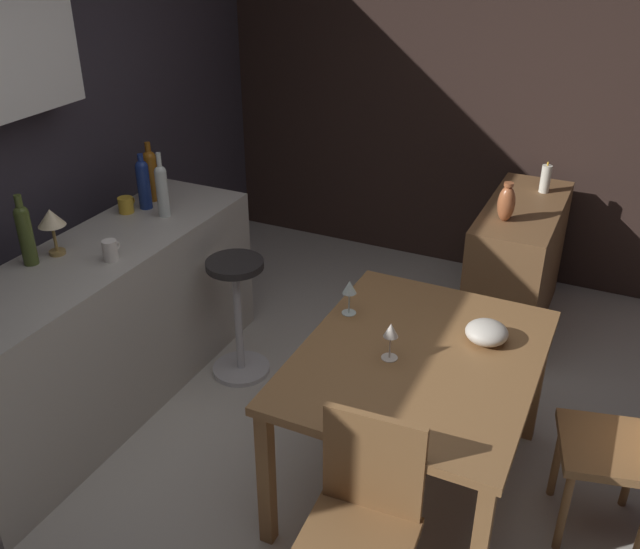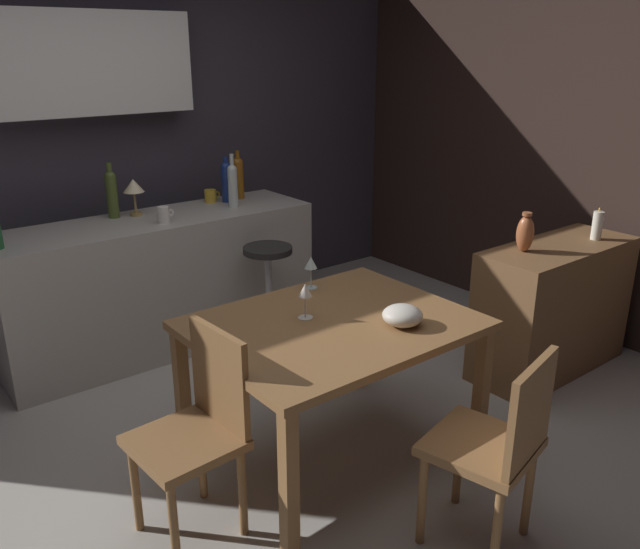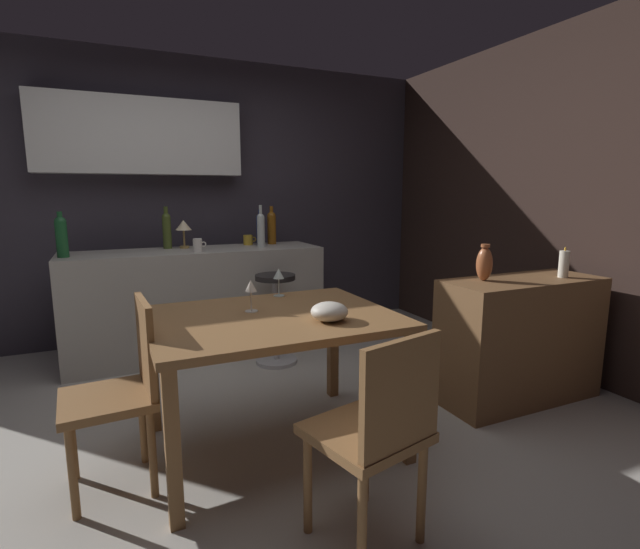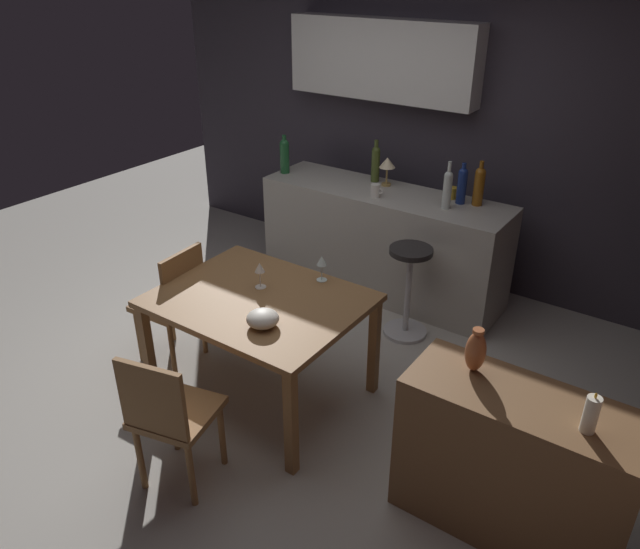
% 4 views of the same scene
% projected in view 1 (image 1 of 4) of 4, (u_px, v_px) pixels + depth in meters
% --- Properties ---
extents(ground_plane, '(9.00, 9.00, 0.00)m').
position_uv_depth(ground_plane, '(352.00, 485.00, 3.35)').
color(ground_plane, '#B7B2A8').
extents(wall_side_right, '(0.10, 4.40, 2.60)m').
position_uv_depth(wall_side_right, '(460.00, 90.00, 4.88)').
color(wall_side_right, '#33231E').
rests_on(wall_side_right, ground_plane).
extents(dining_table, '(1.26, 0.99, 0.74)m').
position_uv_depth(dining_table, '(418.00, 370.00, 3.05)').
color(dining_table, olive).
rests_on(dining_table, ground_plane).
extents(kitchen_counter, '(2.10, 0.60, 0.90)m').
position_uv_depth(kitchen_counter, '(102.00, 330.00, 3.73)').
color(kitchen_counter, '#B2ADA3').
rests_on(kitchen_counter, ground_plane).
extents(sideboard_cabinet, '(1.10, 0.44, 0.82)m').
position_uv_depth(sideboard_cabinet, '(516.00, 265.00, 4.47)').
color(sideboard_cabinet, brown).
rests_on(sideboard_cabinet, ground_plane).
extents(chair_near_window, '(0.42, 0.42, 0.89)m').
position_uv_depth(chair_near_window, '(362.00, 523.00, 2.52)').
color(chair_near_window, olive).
rests_on(chair_near_window, ground_plane).
extents(chair_by_doorway, '(0.48, 0.48, 0.88)m').
position_uv_depth(chair_by_doorway, '(628.00, 443.00, 2.89)').
color(chair_by_doorway, olive).
rests_on(chair_by_doorway, ground_plane).
extents(bar_stool, '(0.34, 0.34, 0.73)m').
position_uv_depth(bar_stool, '(238.00, 315.00, 3.98)').
color(bar_stool, '#262323').
rests_on(bar_stool, ground_plane).
extents(wine_glass_left, '(0.07, 0.07, 0.17)m').
position_uv_depth(wine_glass_left, '(349.00, 289.00, 3.26)').
color(wine_glass_left, silver).
rests_on(wine_glass_left, dining_table).
extents(wine_glass_right, '(0.07, 0.07, 0.17)m').
position_uv_depth(wine_glass_right, '(391.00, 332.00, 2.93)').
color(wine_glass_right, silver).
rests_on(wine_glass_right, dining_table).
extents(fruit_bowl, '(0.19, 0.19, 0.10)m').
position_uv_depth(fruit_bowl, '(487.00, 332.00, 3.08)').
color(fruit_bowl, beige).
rests_on(fruit_bowl, dining_table).
extents(wine_bottle_olive, '(0.07, 0.07, 0.36)m').
position_uv_depth(wine_bottle_olive, '(25.00, 232.00, 3.34)').
color(wine_bottle_olive, '#475623').
rests_on(wine_bottle_olive, kitchen_counter).
extents(wine_bottle_clear, '(0.07, 0.07, 0.37)m').
position_uv_depth(wine_bottle_clear, '(162.00, 188.00, 3.86)').
color(wine_bottle_clear, silver).
rests_on(wine_bottle_clear, kitchen_counter).
extents(wine_bottle_amber, '(0.08, 0.08, 0.35)m').
position_uv_depth(wine_bottle_amber, '(151.00, 173.00, 4.07)').
color(wine_bottle_amber, '#8C5114').
rests_on(wine_bottle_amber, kitchen_counter).
extents(wine_bottle_cobalt, '(0.07, 0.07, 0.32)m').
position_uv_depth(wine_bottle_cobalt, '(143.00, 182.00, 3.97)').
color(wine_bottle_cobalt, navy).
rests_on(wine_bottle_cobalt, kitchen_counter).
extents(cup_mustard, '(0.12, 0.08, 0.09)m').
position_uv_depth(cup_mustard, '(126.00, 205.00, 3.96)').
color(cup_mustard, gold).
rests_on(cup_mustard, kitchen_counter).
extents(cup_white, '(0.11, 0.07, 0.11)m').
position_uv_depth(cup_white, '(110.00, 250.00, 3.43)').
color(cup_white, white).
rests_on(cup_white, kitchen_counter).
extents(counter_lamp, '(0.14, 0.14, 0.24)m').
position_uv_depth(counter_lamp, '(51.00, 221.00, 3.43)').
color(counter_lamp, '#A58447').
rests_on(counter_lamp, kitchen_counter).
extents(pillar_candle_tall, '(0.06, 0.06, 0.20)m').
position_uv_depth(pillar_candle_tall, '(546.00, 179.00, 4.43)').
color(pillar_candle_tall, white).
rests_on(pillar_candle_tall, sideboard_cabinet).
extents(vase_copper, '(0.10, 0.10, 0.23)m').
position_uv_depth(vase_copper, '(506.00, 203.00, 4.02)').
color(vase_copper, '#B26038').
rests_on(vase_copper, sideboard_cabinet).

